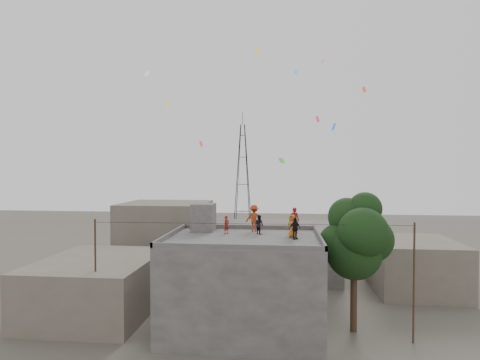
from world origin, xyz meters
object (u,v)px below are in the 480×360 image
Objects in this scene: tree at (357,238)px; person_red_adult at (294,220)px; person_dark_adult at (295,228)px; transmission_tower at (243,178)px; stair_head_box at (203,217)px.

tree is 4.41m from person_red_adult.
tree is 6.51× the size of person_dark_adult.
person_red_adult is 2.50m from person_dark_adult.
person_dark_adult is at bearing -79.66° from transmission_tower.
tree is at bearing -18.43° from person_dark_adult.
stair_head_box is 1.10× the size of person_red_adult.
person_dark_adult is (7.34, -40.23, -2.27)m from transmission_tower.
transmission_tower reaches higher than tree.
tree reaches higher than stair_head_box.
stair_head_box is 6.60m from person_red_adult.
stair_head_box is 10.80m from tree.
person_dark_adult is (6.54, -2.83, -0.30)m from stair_head_box.
stair_head_box is 7.13m from person_dark_adult.
transmission_tower is at bearing -62.27° from person_red_adult.
person_red_adult is at bearing -78.93° from transmission_tower.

